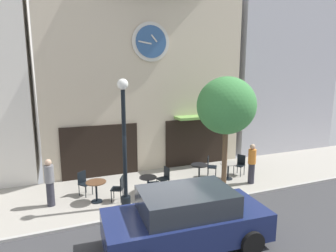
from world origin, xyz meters
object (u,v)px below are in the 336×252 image
(cafe_table_near_door, at_px, (199,170))
(pedestrian_orange, at_px, (252,163))
(street_lamp, at_px, (124,144))
(cafe_chair_near_tree, at_px, (210,165))
(cafe_chair_by_entrance, at_px, (84,181))
(parked_car_navy, at_px, (186,219))
(street_tree, at_px, (227,106))
(cafe_table_center, at_px, (96,188))
(cafe_table_leftmost, at_px, (228,167))
(cafe_chair_corner, at_px, (240,163))
(cafe_chair_outer, at_px, (119,187))
(cafe_table_near_curb, at_px, (148,183))
(cafe_chair_left_end, at_px, (165,177))
(cafe_chair_mid_row, at_px, (153,191))
(pedestrian_grey, at_px, (50,182))

(cafe_table_near_door, relative_size, pedestrian_orange, 0.44)
(street_lamp, xyz_separation_m, cafe_chair_near_tree, (4.15, 1.47, -1.68))
(cafe_chair_by_entrance, relative_size, parked_car_navy, 0.20)
(street_tree, bearing_deg, cafe_table_near_door, 122.64)
(street_tree, relative_size, cafe_table_center, 5.84)
(cafe_table_leftmost, xyz_separation_m, cafe_chair_near_tree, (-0.57, 0.55, 0.01))
(cafe_table_leftmost, height_order, cafe_chair_corner, cafe_chair_corner)
(cafe_table_center, bearing_deg, cafe_chair_outer, -15.35)
(cafe_table_near_curb, xyz_separation_m, cafe_chair_near_tree, (3.17, 0.90, 0.04))
(street_lamp, bearing_deg, cafe_table_leftmost, 10.97)
(cafe_chair_left_end, xyz_separation_m, cafe_chair_by_entrance, (-3.00, 0.66, 0.00))
(cafe_table_near_door, relative_size, cafe_chair_by_entrance, 0.82)
(cafe_table_near_door, xyz_separation_m, cafe_chair_by_entrance, (-4.65, 0.42, 0.00))
(street_lamp, bearing_deg, cafe_table_near_door, 18.10)
(cafe_table_center, relative_size, pedestrian_orange, 0.45)
(cafe_table_near_door, xyz_separation_m, cafe_chair_outer, (-3.53, -0.59, 0.00))
(cafe_chair_mid_row, height_order, parked_car_navy, parked_car_navy)
(cafe_chair_left_end, bearing_deg, cafe_chair_mid_row, -126.87)
(cafe_chair_by_entrance, bearing_deg, cafe_table_leftmost, -5.96)
(cafe_chair_by_entrance, xyz_separation_m, pedestrian_orange, (6.58, -1.38, 0.33))
(pedestrian_orange, distance_m, parked_car_navy, 5.32)
(cafe_chair_corner, xyz_separation_m, pedestrian_grey, (-7.94, -0.18, 0.33))
(pedestrian_grey, bearing_deg, pedestrian_orange, -6.39)
(cafe_chair_mid_row, height_order, cafe_chair_left_end, same)
(cafe_chair_corner, xyz_separation_m, cafe_chair_left_end, (-3.78, -0.32, 0.00))
(street_tree, bearing_deg, cafe_chair_outer, 175.10)
(street_lamp, xyz_separation_m, cafe_chair_by_entrance, (-1.23, 1.54, -1.68))
(street_lamp, xyz_separation_m, cafe_table_center, (-0.89, 0.74, -1.68))
(cafe_table_near_curb, height_order, parked_car_navy, parked_car_navy)
(street_tree, xyz_separation_m, cafe_chair_mid_row, (-3.11, -0.42, -2.76))
(cafe_table_center, relative_size, cafe_table_near_door, 1.02)
(cafe_chair_mid_row, height_order, cafe_chair_near_tree, same)
(street_tree, bearing_deg, cafe_table_leftmost, 47.16)
(cafe_table_near_door, xyz_separation_m, cafe_chair_mid_row, (-2.50, -1.37, 0.00))
(cafe_chair_mid_row, xyz_separation_m, cafe_chair_near_tree, (3.24, 1.72, 0.00))
(street_lamp, xyz_separation_m, pedestrian_grey, (-2.40, 1.02, -1.35))
(street_tree, distance_m, cafe_chair_mid_row, 4.18)
(cafe_chair_outer, bearing_deg, cafe_table_near_door, 9.56)
(cafe_table_near_door, bearing_deg, pedestrian_orange, -26.56)
(cafe_table_near_curb, distance_m, cafe_table_leftmost, 3.76)
(cafe_table_near_curb, bearing_deg, street_tree, -7.43)
(pedestrian_grey, distance_m, pedestrian_orange, 7.79)
(cafe_table_leftmost, xyz_separation_m, cafe_chair_mid_row, (-3.80, -1.17, 0.01))
(cafe_table_near_door, distance_m, cafe_table_leftmost, 1.32)
(cafe_chair_corner, bearing_deg, pedestrian_grey, -178.70)
(cafe_table_center, height_order, cafe_chair_mid_row, cafe_chair_mid_row)
(cafe_table_leftmost, relative_size, pedestrian_grey, 0.44)
(street_tree, relative_size, parked_car_navy, 1.00)
(cafe_chair_mid_row, distance_m, cafe_chair_near_tree, 3.67)
(street_lamp, relative_size, cafe_table_leftmost, 6.00)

